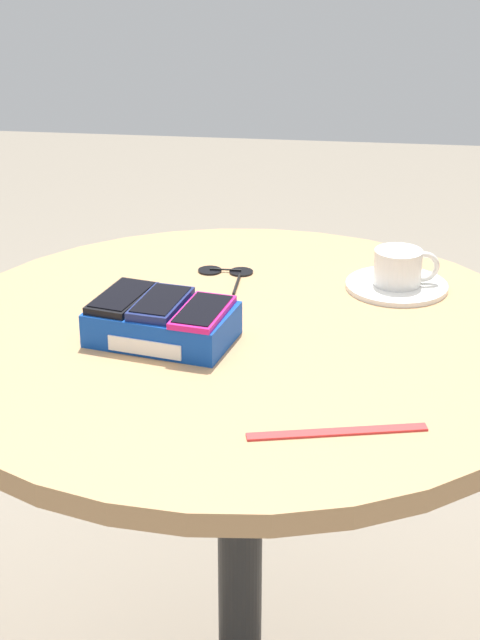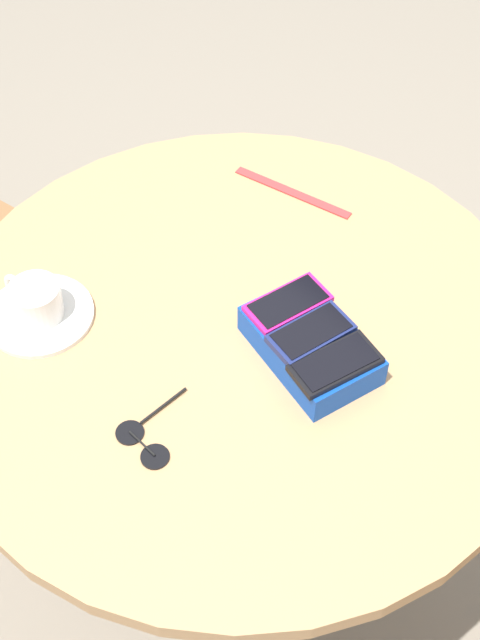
{
  "view_description": "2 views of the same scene",
  "coord_description": "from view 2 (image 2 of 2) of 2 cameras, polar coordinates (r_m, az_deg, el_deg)",
  "views": [
    {
      "loc": [
        0.17,
        -1.37,
        1.39
      ],
      "look_at": [
        0.0,
        0.0,
        0.77
      ],
      "focal_mm": 60.0,
      "sensor_mm": 36.0,
      "label": 1
    },
    {
      "loc": [
        -0.59,
        0.58,
        1.76
      ],
      "look_at": [
        0.0,
        0.0,
        0.77
      ],
      "focal_mm": 50.0,
      "sensor_mm": 36.0,
      "label": 2
    }
  ],
  "objects": [
    {
      "name": "lanyard_strap",
      "position": [
        1.51,
        3.37,
        8.15
      ],
      "size": [
        0.21,
        0.07,
        0.0
      ],
      "primitive_type": "cube",
      "rotation": [
        0.0,
        0.0,
        0.24
      ],
      "color": "red",
      "rests_on": "round_table"
    },
    {
      "name": "coffee_cup",
      "position": [
        1.33,
        -12.98,
        1.27
      ],
      "size": [
        0.1,
        0.07,
        0.06
      ],
      "color": "silver",
      "rests_on": "saucer"
    },
    {
      "name": "sunglasses",
      "position": [
        1.2,
        -6.11,
        -7.63
      ],
      "size": [
        0.09,
        0.12,
        0.01
      ],
      "color": "black",
      "rests_on": "round_table"
    },
    {
      "name": "round_table",
      "position": [
        1.4,
        -0.0,
        -3.63
      ],
      "size": [
        0.91,
        0.91,
        0.75
      ],
      "color": "#2D2D2D",
      "rests_on": "ground_plane"
    },
    {
      "name": "ground_plane",
      "position": [
        1.95,
        -0.0,
        -14.57
      ],
      "size": [
        8.0,
        8.0,
        0.0
      ],
      "primitive_type": "plane",
      "color": "gray"
    },
    {
      "name": "phone_magenta",
      "position": [
        1.27,
        3.09,
        1.08
      ],
      "size": [
        0.08,
        0.13,
        0.01
      ],
      "color": "#D11975",
      "rests_on": "phone_box"
    },
    {
      "name": "saucer",
      "position": [
        1.35,
        -12.66,
        0.32
      ],
      "size": [
        0.16,
        0.16,
        0.01
      ],
      "primitive_type": "cylinder",
      "color": "silver",
      "rests_on": "round_table"
    },
    {
      "name": "phone_box",
      "position": [
        1.26,
        4.54,
        -1.61
      ],
      "size": [
        0.22,
        0.16,
        0.05
      ],
      "color": "#0F42AD",
      "rests_on": "round_table"
    },
    {
      "name": "phone_black",
      "position": [
        1.21,
        6.12,
        -2.81
      ],
      "size": [
        0.09,
        0.13,
        0.01
      ],
      "color": "black",
      "rests_on": "phone_box"
    },
    {
      "name": "phone_navy",
      "position": [
        1.24,
        4.57,
        -0.87
      ],
      "size": [
        0.08,
        0.13,
        0.01
      ],
      "color": "navy",
      "rests_on": "phone_box"
    }
  ]
}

